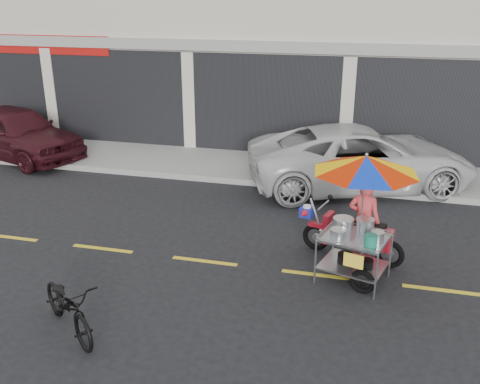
% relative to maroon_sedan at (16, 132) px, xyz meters
% --- Properties ---
extents(ground, '(90.00, 90.00, 0.00)m').
position_rel_maroon_sedan_xyz_m(ground, '(9.09, -4.68, -0.75)').
color(ground, black).
extents(sidewalk, '(45.00, 3.00, 0.15)m').
position_rel_maroon_sedan_xyz_m(sidewalk, '(9.09, 0.82, -0.67)').
color(sidewalk, gray).
rests_on(sidewalk, ground).
extents(shophouse_block, '(36.00, 8.11, 10.40)m').
position_rel_maroon_sedan_xyz_m(shophouse_block, '(11.91, 5.90, 3.49)').
color(shophouse_block, beige).
rests_on(shophouse_block, ground).
extents(centerline, '(42.00, 0.10, 0.01)m').
position_rel_maroon_sedan_xyz_m(centerline, '(9.09, -4.68, -0.74)').
color(centerline, gold).
rests_on(centerline, ground).
extents(maroon_sedan, '(4.72, 3.09, 1.49)m').
position_rel_maroon_sedan_xyz_m(maroon_sedan, '(0.00, 0.00, 0.00)').
color(maroon_sedan, '#350E15').
rests_on(maroon_sedan, ground).
extents(white_pickup, '(5.93, 4.17, 1.50)m').
position_rel_maroon_sedan_xyz_m(white_pickup, '(9.59, -0.09, 0.00)').
color(white_pickup, silver).
rests_on(white_pickup, ground).
extents(near_bicycle, '(1.60, 1.42, 0.84)m').
position_rel_maroon_sedan_xyz_m(near_bicycle, '(5.89, -7.14, -0.33)').
color(near_bicycle, black).
rests_on(near_bicycle, ground).
extents(food_vendor_rig, '(2.17, 2.15, 2.20)m').
position_rel_maroon_sedan_xyz_m(food_vendor_rig, '(9.73, -4.40, 0.64)').
color(food_vendor_rig, black).
rests_on(food_vendor_rig, ground).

